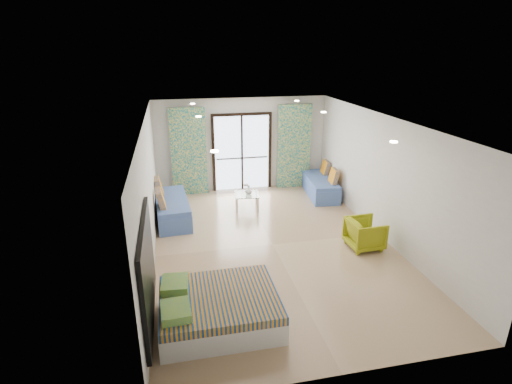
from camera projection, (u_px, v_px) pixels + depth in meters
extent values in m
cube|color=black|center=(242.00, 114.00, 11.33)|extent=(1.76, 0.08, 0.08)
cube|color=black|center=(214.00, 155.00, 11.56)|extent=(0.08, 0.08, 2.20)
cube|color=black|center=(270.00, 152.00, 11.89)|extent=(0.08, 0.08, 2.20)
cube|color=black|center=(242.00, 153.00, 11.72)|extent=(0.05, 0.06, 2.20)
cube|color=#595451|center=(242.00, 158.00, 11.80)|extent=(1.52, 0.03, 0.04)
cube|color=white|center=(189.00, 152.00, 11.24)|extent=(1.00, 0.10, 2.50)
cube|color=white|center=(294.00, 147.00, 11.85)|extent=(1.00, 0.10, 2.50)
cylinder|color=#FFE0B2|center=(215.00, 151.00, 5.67)|extent=(0.12, 0.12, 0.02)
cylinder|color=#FFE0B2|center=(394.00, 142.00, 6.22)|extent=(0.12, 0.12, 0.02)
cylinder|color=#FFE0B2|center=(199.00, 116.00, 8.42)|extent=(0.12, 0.12, 0.02)
cylinder|color=#FFE0B2|center=(324.00, 112.00, 8.97)|extent=(0.12, 0.12, 0.02)
cylinder|color=#FFE0B2|center=(193.00, 104.00, 10.26)|extent=(0.12, 0.12, 0.02)
cylinder|color=#FFE0B2|center=(297.00, 101.00, 10.80)|extent=(0.12, 0.12, 0.02)
cube|color=black|center=(148.00, 271.00, 5.70)|extent=(0.06, 2.10, 1.50)
cube|color=silver|center=(150.00, 233.00, 6.84)|extent=(0.02, 0.10, 0.10)
cube|color=silver|center=(220.00, 313.00, 6.20)|extent=(1.81, 1.45, 0.36)
cube|color=navy|center=(219.00, 299.00, 6.11)|extent=(1.80, 1.48, 0.14)
cube|color=#1C6B80|center=(176.00, 311.00, 5.62)|extent=(0.43, 0.52, 0.13)
cube|color=#1C6B80|center=(175.00, 284.00, 6.25)|extent=(0.44, 0.53, 0.13)
cube|color=#4662A7|center=(173.00, 211.00, 9.90)|extent=(0.88, 2.01, 0.44)
cube|color=#4662A7|center=(172.00, 201.00, 9.81)|extent=(0.87, 1.97, 0.11)
cube|color=navy|center=(161.00, 199.00, 9.24)|extent=(0.25, 0.50, 0.45)
cube|color=navy|center=(159.00, 186.00, 10.07)|extent=(0.25, 0.50, 0.45)
cube|color=#4662A7|center=(320.00, 188.00, 11.53)|extent=(0.90, 1.89, 0.41)
cube|color=#4662A7|center=(320.00, 180.00, 11.45)|extent=(0.88, 1.86, 0.10)
cube|color=navy|center=(334.00, 176.00, 10.99)|extent=(0.25, 0.48, 0.42)
cube|color=navy|center=(325.00, 167.00, 11.79)|extent=(0.25, 0.48, 0.42)
cylinder|color=silver|center=(237.00, 206.00, 10.28)|extent=(0.06, 0.06, 0.40)
cylinder|color=silver|center=(258.00, 205.00, 10.32)|extent=(0.06, 0.06, 0.40)
cylinder|color=silver|center=(236.00, 198.00, 10.78)|extent=(0.06, 0.06, 0.40)
cylinder|color=silver|center=(256.00, 197.00, 10.83)|extent=(0.06, 0.06, 0.40)
cube|color=#8CA59E|center=(247.00, 194.00, 10.48)|extent=(0.70, 0.70, 0.02)
sphere|color=white|center=(249.00, 186.00, 10.41)|extent=(0.07, 0.07, 0.07)
sphere|color=white|center=(247.00, 185.00, 10.45)|extent=(0.07, 0.07, 0.07)
sphere|color=white|center=(245.00, 185.00, 10.39)|extent=(0.07, 0.07, 0.07)
sphere|color=white|center=(247.00, 185.00, 10.34)|extent=(0.07, 0.07, 0.07)
imported|color=white|center=(249.00, 191.00, 10.45)|extent=(0.23, 0.24, 0.18)
imported|color=#979F14|center=(365.00, 232.00, 8.46)|extent=(0.68, 0.72, 0.71)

